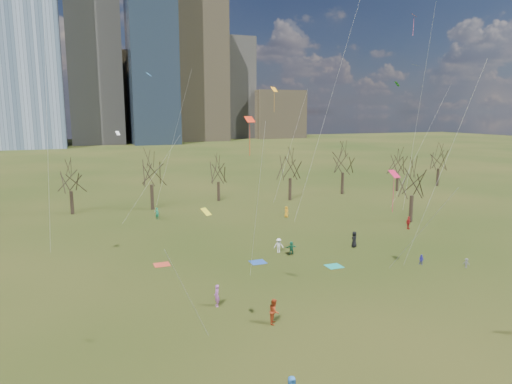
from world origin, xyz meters
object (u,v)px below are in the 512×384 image
object	(u,v)px
blanket_crimson	(162,265)
person_2	(274,311)
blanket_navy	(258,262)
blanket_teal	(334,266)

from	to	relation	value
blanket_crimson	person_2	size ratio (longest dim) A/B	0.84
blanket_navy	blanket_crimson	size ratio (longest dim) A/B	1.00
blanket_teal	blanket_navy	distance (m)	7.87
blanket_crimson	blanket_navy	bearing A→B (deg)	-16.74
blanket_crimson	person_2	bearing A→B (deg)	-71.29
blanket_teal	blanket_navy	xyz separation A→B (m)	(-6.77, 4.02, 0.00)
blanket_teal	blanket_crimson	bearing A→B (deg)	157.09
blanket_crimson	person_2	distance (m)	17.22
blanket_teal	blanket_navy	world-z (taller)	same
blanket_navy	person_2	bearing A→B (deg)	-106.54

